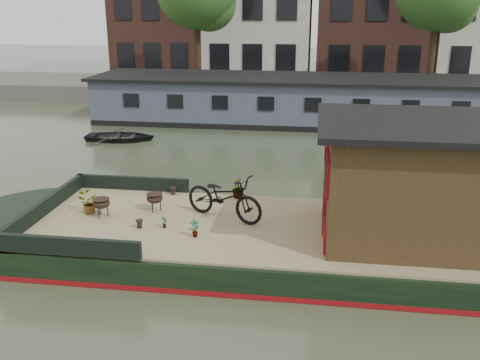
# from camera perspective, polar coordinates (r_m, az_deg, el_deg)

# --- Properties ---
(ground) EXTENTS (120.00, 120.00, 0.00)m
(ground) POSITION_cam_1_polar(r_m,az_deg,el_deg) (11.91, 6.70, -8.01)
(ground) COLOR #2D3723
(ground) RESTS_ON ground
(houseboat_hull) EXTENTS (14.01, 4.02, 0.60)m
(houseboat_hull) POSITION_cam_1_polar(r_m,az_deg,el_deg) (11.89, 0.28, -6.47)
(houseboat_hull) COLOR black
(houseboat_hull) RESTS_ON ground
(houseboat_deck) EXTENTS (11.80, 3.80, 0.05)m
(houseboat_deck) POSITION_cam_1_polar(r_m,az_deg,el_deg) (11.65, 6.81, -5.25)
(houseboat_deck) COLOR #9A885F
(houseboat_deck) RESTS_ON houseboat_hull
(bow_bulwark) EXTENTS (3.00, 4.00, 0.35)m
(bow_bulwark) POSITION_cam_1_polar(r_m,az_deg,el_deg) (12.70, -16.68, -2.93)
(bow_bulwark) COLOR black
(bow_bulwark) RESTS_ON houseboat_deck
(cabin) EXTENTS (4.00, 3.50, 2.42)m
(cabin) POSITION_cam_1_polar(r_m,az_deg,el_deg) (11.40, 18.10, 0.13)
(cabin) COLOR black
(cabin) RESTS_ON houseboat_deck
(bicycle) EXTENTS (2.07, 1.42, 1.03)m
(bicycle) POSITION_cam_1_polar(r_m,az_deg,el_deg) (11.91, -1.69, -1.80)
(bicycle) COLOR black
(bicycle) RESTS_ON houseboat_deck
(potted_plant_a) EXTENTS (0.25, 0.23, 0.39)m
(potted_plant_a) POSITION_cam_1_polar(r_m,az_deg,el_deg) (11.11, -4.87, -5.16)
(potted_plant_a) COLOR brown
(potted_plant_a) RESTS_ON houseboat_deck
(potted_plant_c) EXTENTS (0.58, 0.55, 0.50)m
(potted_plant_c) POSITION_cam_1_polar(r_m,az_deg,el_deg) (12.77, -15.88, -2.37)
(potted_plant_c) COLOR #9E4A2D
(potted_plant_c) RESTS_ON houseboat_deck
(potted_plant_d) EXTENTS (0.38, 0.38, 0.53)m
(potted_plant_d) POSITION_cam_1_polar(r_m,az_deg,el_deg) (13.26, -0.21, -0.82)
(potted_plant_d) COLOR brown
(potted_plant_d) RESTS_ON houseboat_deck
(potted_plant_e) EXTENTS (0.14, 0.17, 0.26)m
(potted_plant_e) POSITION_cam_1_polar(r_m,az_deg,el_deg) (11.65, -8.09, -4.47)
(potted_plant_e) COLOR #A76B31
(potted_plant_e) RESTS_ON houseboat_deck
(brazier_front) EXTENTS (0.51, 0.51, 0.43)m
(brazier_front) POSITION_cam_1_polar(r_m,az_deg,el_deg) (12.50, -14.53, -2.86)
(brazier_front) COLOR black
(brazier_front) RESTS_ON houseboat_deck
(brazier_rear) EXTENTS (0.50, 0.50, 0.43)m
(brazier_rear) POSITION_cam_1_polar(r_m,az_deg,el_deg) (12.58, -9.06, -2.36)
(brazier_rear) COLOR black
(brazier_rear) RESTS_ON houseboat_deck
(bollard_port) EXTENTS (0.17, 0.17, 0.19)m
(bollard_port) POSITION_cam_1_polar(r_m,az_deg,el_deg) (13.65, -7.13, -1.16)
(bollard_port) COLOR black
(bollard_port) RESTS_ON houseboat_deck
(bollard_stbd) EXTENTS (0.16, 0.16, 0.19)m
(bollard_stbd) POSITION_cam_1_polar(r_m,az_deg,el_deg) (11.75, -10.67, -4.63)
(bollard_stbd) COLOR black
(bollard_stbd) RESTS_ON houseboat_deck
(dinghy) EXTENTS (2.96, 2.23, 0.58)m
(dinghy) POSITION_cam_1_polar(r_m,az_deg,el_deg) (22.19, -12.65, 4.88)
(dinghy) COLOR black
(dinghy) RESTS_ON ground
(far_houseboat) EXTENTS (20.40, 4.40, 2.11)m
(far_houseboat) POSITION_cam_1_polar(r_m,az_deg,el_deg) (25.07, 7.83, 8.24)
(far_houseboat) COLOR #495062
(far_houseboat) RESTS_ON ground
(quay) EXTENTS (60.00, 6.00, 0.90)m
(quay) POSITION_cam_1_polar(r_m,az_deg,el_deg) (31.57, 7.96, 9.32)
(quay) COLOR #47443F
(quay) RESTS_ON ground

